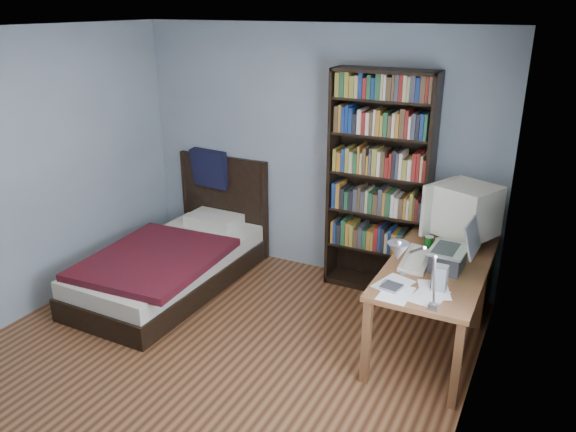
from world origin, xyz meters
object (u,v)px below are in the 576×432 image
object	(u,v)px
desk	(446,276)
crt_monitor	(463,211)
bookshelf	(379,185)
laptop	(450,256)
bed	(176,259)
keyboard	(417,259)
soda_can	(429,244)
desk_lamp	(405,258)
speaker	(440,278)

from	to	relation	value
desk	crt_monitor	size ratio (longest dim) A/B	2.54
desk	bookshelf	xyz separation A→B (m)	(-0.74, 0.30, 0.65)
laptop	bed	world-z (taller)	bed
keyboard	soda_can	bearing A→B (deg)	77.41
laptop	keyboard	world-z (taller)	laptop
desk_lamp	crt_monitor	bearing A→B (deg)	87.30
desk	keyboard	bearing A→B (deg)	-109.14
keyboard	speaker	world-z (taller)	speaker
desk	speaker	distance (m)	0.98
crt_monitor	desk_lamp	bearing A→B (deg)	-92.70
laptop	desk_lamp	distance (m)	1.13
crt_monitor	laptop	bearing A→B (deg)	-87.74
crt_monitor	laptop	world-z (taller)	crt_monitor
keyboard	speaker	bearing A→B (deg)	-59.82
speaker	soda_can	distance (m)	0.68
bookshelf	bed	xyz separation A→B (m)	(-1.82, -0.81, -0.81)
desk	speaker	size ratio (longest dim) A/B	8.26
laptop	bookshelf	distance (m)	1.20
crt_monitor	bed	distance (m)	2.80
desk	soda_can	world-z (taller)	soda_can
keyboard	speaker	size ratio (longest dim) A/B	2.67
crt_monitor	keyboard	bearing A→B (deg)	-115.43
keyboard	speaker	distance (m)	0.49
laptop	soda_can	size ratio (longest dim) A/B	3.18
keyboard	bed	world-z (taller)	bed
bed	bookshelf	bearing A→B (deg)	23.95
desk	crt_monitor	world-z (taller)	crt_monitor
desk	speaker	xyz separation A→B (m)	(0.10, -0.89, 0.41)
laptop	speaker	world-z (taller)	laptop
bookshelf	bed	bearing A→B (deg)	-156.05
bookshelf	desk_lamp	bearing A→B (deg)	-68.21
keyboard	soda_can	distance (m)	0.24
desk_lamp	speaker	size ratio (longest dim) A/B	3.40
laptop	keyboard	xyz separation A→B (m)	(-0.26, 0.04, -0.10)
keyboard	crt_monitor	bearing A→B (deg)	61.54
bookshelf	bed	size ratio (longest dim) A/B	1.00
desk_lamp	speaker	xyz separation A→B (m)	(0.10, 0.68, -0.43)
desk	bookshelf	size ratio (longest dim) A/B	0.74
bed	crt_monitor	bearing A→B (deg)	11.57
crt_monitor	bed	world-z (taller)	crt_monitor
laptop	speaker	bearing A→B (deg)	-89.46
desk_lamp	speaker	distance (m)	0.81
bed	desk	bearing A→B (deg)	11.21
crt_monitor	bookshelf	distance (m)	0.86
keyboard	bookshelf	size ratio (longest dim) A/B	0.24
keyboard	soda_can	xyz separation A→B (m)	(0.04, 0.23, 0.05)
desk	desk_lamp	distance (m)	1.78
crt_monitor	keyboard	world-z (taller)	crt_monitor
desk_lamp	speaker	bearing A→B (deg)	81.61
desk	crt_monitor	distance (m)	0.62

